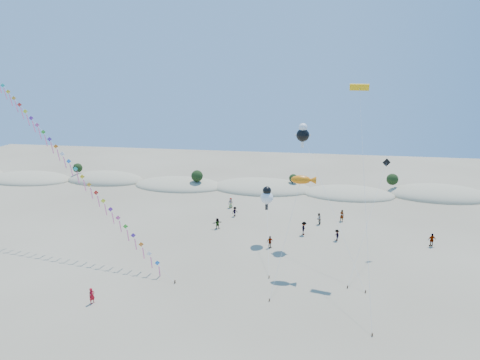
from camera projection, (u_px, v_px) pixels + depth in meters
name	position (u px, v px, depth m)	size (l,w,h in m)	color
ground	(204.00, 345.00, 33.16)	(160.00, 160.00, 0.00)	#7E7157
dune_ridge	(267.00, 188.00, 75.92)	(145.30, 11.49, 5.57)	tan
kite_train	(67.00, 159.00, 48.93)	(29.87, 14.08, 22.24)	#3F2D1E
fish_kite	(304.00, 180.00, 43.43)	(4.25, 8.23, 10.88)	#3F2D1E
cartoon_kite_low	(267.00, 196.00, 51.52)	(2.13, 10.68, 7.52)	#3F2D1E
cartoon_kite_high	(303.00, 134.00, 50.43)	(8.03, 13.89, 15.46)	#3F2D1E
parafoil_kite	(360.00, 93.00, 42.35)	(2.06, 14.84, 20.50)	#3F2D1E
dark_kite	(377.00, 193.00, 46.49)	(5.43, 11.05, 11.65)	#3F2D1E
flyer_foreground	(92.00, 296.00, 38.81)	(0.59, 0.39, 1.61)	#A80D1B
beachgoers	(294.00, 224.00, 56.76)	(29.68, 14.98, 1.87)	slate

